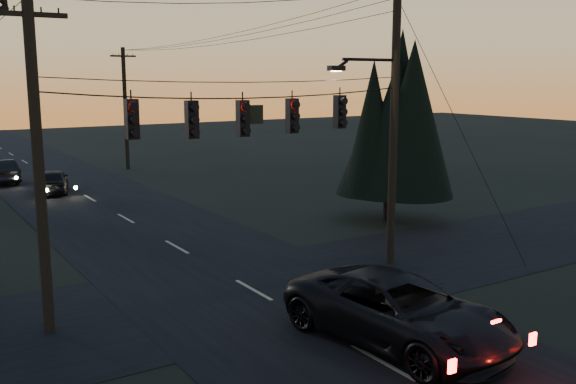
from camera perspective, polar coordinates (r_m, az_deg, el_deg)
main_road at (r=28.70m, az=-12.95°, el=-3.05°), size 8.00×120.00×0.02m
cross_road at (r=19.88m, az=-3.09°, el=-8.72°), size 60.00×7.00×0.02m
utility_pole_right at (r=22.95m, az=9.03°, el=-6.26°), size 5.00×0.30×10.00m
utility_pole_left at (r=17.92m, az=-20.40°, el=-11.55°), size 1.80×0.30×8.50m
utility_pole_far_r at (r=47.23m, az=-14.03°, el=2.01°), size 1.80×0.30×8.50m
span_signal_assembly at (r=18.74m, az=-3.89°, el=6.71°), size 11.50×0.44×1.50m
evergreen_right at (r=28.96m, az=9.02°, el=6.19°), size 3.94×3.94×7.81m
suv_near at (r=16.08m, az=9.79°, el=-10.39°), size 3.61×6.32×1.66m
sedan_oncoming_a at (r=38.34m, az=-20.20°, el=0.91°), size 2.60×4.35×1.39m
sedan_oncoming_b at (r=43.33m, az=-24.22°, el=1.66°), size 1.75×4.42×1.43m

